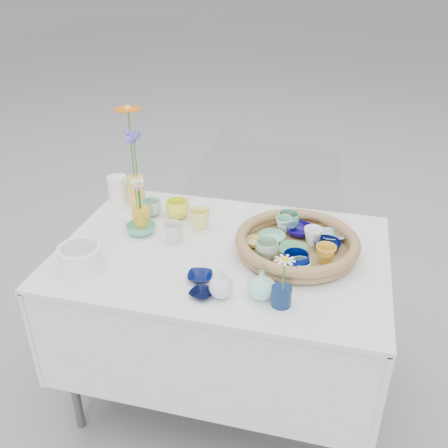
% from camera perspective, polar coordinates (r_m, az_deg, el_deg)
% --- Properties ---
extents(ground, '(80.00, 80.00, 0.00)m').
position_cam_1_polar(ground, '(2.44, -0.12, -18.38)').
color(ground, gray).
extents(display_table, '(1.26, 0.86, 0.77)m').
position_cam_1_polar(display_table, '(2.44, -0.12, -18.38)').
color(display_table, white).
rests_on(display_table, ground).
extents(wicker_tray, '(0.47, 0.47, 0.08)m').
position_cam_1_polar(wicker_tray, '(1.93, 8.33, -2.31)').
color(wicker_tray, brown).
rests_on(wicker_tray, display_table).
extents(tray_ceramic_0, '(0.15, 0.15, 0.03)m').
position_cam_1_polar(tray_ceramic_0, '(2.02, 8.60, -0.75)').
color(tray_ceramic_0, '#110669').
rests_on(tray_ceramic_0, wicker_tray).
extents(tray_ceramic_1, '(0.12, 0.12, 0.03)m').
position_cam_1_polar(tray_ceramic_1, '(1.95, 11.68, -2.39)').
color(tray_ceramic_1, '#040C3A').
rests_on(tray_ceramic_1, wicker_tray).
extents(tray_ceramic_2, '(0.09, 0.09, 0.07)m').
position_cam_1_polar(tray_ceramic_2, '(1.86, 11.52, -3.41)').
color(tray_ceramic_2, gold).
rests_on(tray_ceramic_2, wicker_tray).
extents(tray_ceramic_3, '(0.11, 0.11, 0.03)m').
position_cam_1_polar(tray_ceramic_3, '(1.90, 7.91, -2.99)').
color(tray_ceramic_3, '#4E9961').
rests_on(tray_ceramic_3, wicker_tray).
extents(tray_ceramic_4, '(0.11, 0.11, 0.07)m').
position_cam_1_polar(tray_ceramic_4, '(1.85, 4.92, -2.94)').
color(tray_ceramic_4, '#90BB94').
rests_on(tray_ceramic_4, wicker_tray).
extents(tray_ceramic_5, '(0.13, 0.13, 0.03)m').
position_cam_1_polar(tray_ceramic_5, '(1.96, 5.48, -1.65)').
color(tray_ceramic_5, '#84D4B1').
rests_on(tray_ceramic_5, wicker_tray).
extents(tray_ceramic_6, '(0.08, 0.08, 0.06)m').
position_cam_1_polar(tray_ceramic_6, '(2.03, 6.87, -0.09)').
color(tray_ceramic_6, '#B2E3CD').
rests_on(tray_ceramic_6, wicker_tray).
extents(tray_ceramic_7, '(0.08, 0.08, 0.07)m').
position_cam_1_polar(tray_ceramic_7, '(1.96, 10.12, -1.36)').
color(tray_ceramic_7, white).
rests_on(tray_ceramic_7, wicker_tray).
extents(tray_ceramic_8, '(0.12, 0.12, 0.02)m').
position_cam_1_polar(tray_ceramic_8, '(2.02, 12.27, -1.31)').
color(tray_ceramic_8, '#A1BEE3').
rests_on(tray_ceramic_8, wicker_tray).
extents(tray_ceramic_9, '(0.12, 0.12, 0.08)m').
position_cam_1_polar(tray_ceramic_9, '(1.78, 8.18, -4.41)').
color(tray_ceramic_9, '#010E57').
rests_on(tray_ceramic_9, wicker_tray).
extents(tray_ceramic_10, '(0.09, 0.09, 0.03)m').
position_cam_1_polar(tray_ceramic_10, '(1.93, 3.57, -2.13)').
color(tray_ceramic_10, '#D4B55E').
rests_on(tray_ceramic_10, wicker_tray).
extents(tray_ceramic_11, '(0.10, 0.10, 0.06)m').
position_cam_1_polar(tray_ceramic_11, '(1.78, 8.74, -4.98)').
color(tray_ceramic_11, '#A4EDD1').
rests_on(tray_ceramic_11, wicker_tray).
extents(tray_ceramic_12, '(0.10, 0.10, 0.07)m').
position_cam_1_polar(tray_ceramic_12, '(2.05, 7.36, 0.36)').
color(tray_ceramic_12, '#4FA57E').
rests_on(tray_ceramic_12, wicker_tray).
extents(loose_ceramic_0, '(0.11, 0.11, 0.08)m').
position_cam_1_polar(loose_ceramic_0, '(2.17, -5.31, 1.71)').
color(loose_ceramic_0, yellow).
rests_on(loose_ceramic_0, display_table).
extents(loose_ceramic_1, '(0.11, 0.11, 0.08)m').
position_cam_1_polar(loose_ceramic_1, '(2.08, -2.78, 0.58)').
color(loose_ceramic_1, '#EBDB6E').
rests_on(loose_ceramic_1, display_table).
extents(loose_ceramic_2, '(0.14, 0.14, 0.04)m').
position_cam_1_polar(loose_ceramic_2, '(2.08, -9.46, -0.54)').
color(loose_ceramic_2, '#52A885').
rests_on(loose_ceramic_2, display_table).
extents(loose_ceramic_3, '(0.10, 0.10, 0.08)m').
position_cam_1_polar(loose_ceramic_3, '(1.99, -5.76, -0.96)').
color(loose_ceramic_3, silver).
rests_on(loose_ceramic_3, display_table).
extents(loose_ceramic_4, '(0.10, 0.10, 0.02)m').
position_cam_1_polar(loose_ceramic_4, '(1.78, -2.76, -6.04)').
color(loose_ceramic_4, '#030D3C').
rests_on(loose_ceramic_4, display_table).
extents(loose_ceramic_5, '(0.10, 0.10, 0.07)m').
position_cam_1_polar(loose_ceramic_5, '(2.20, -8.29, 1.85)').
color(loose_ceramic_5, '#9FCDB9').
rests_on(loose_ceramic_5, display_table).
extents(loose_ceramic_6, '(0.10, 0.10, 0.02)m').
position_cam_1_polar(loose_ceramic_6, '(1.70, -2.56, -7.97)').
color(loose_ceramic_6, black).
rests_on(loose_ceramic_6, display_table).
extents(fluted_bowl, '(0.17, 0.17, 0.08)m').
position_cam_1_polar(fluted_bowl, '(1.90, -16.10, -3.65)').
color(fluted_bowl, white).
rests_on(fluted_bowl, display_table).
extents(bud_vase_paleblue, '(0.11, 0.11, 0.12)m').
position_cam_1_polar(bud_vase_paleblue, '(1.66, -0.36, -6.59)').
color(bud_vase_paleblue, silver).
rests_on(bud_vase_paleblue, display_table).
extents(bud_vase_seafoam, '(0.13, 0.13, 0.10)m').
position_cam_1_polar(bud_vase_seafoam, '(1.68, 4.31, -6.85)').
color(bud_vase_seafoam, '#91E4CE').
rests_on(bud_vase_seafoam, display_table).
extents(bud_vase_cobalt, '(0.08, 0.08, 0.07)m').
position_cam_1_polar(bud_vase_cobalt, '(1.66, 6.58, -8.20)').
color(bud_vase_cobalt, '#0E234D').
rests_on(bud_vase_cobalt, display_table).
extents(single_daisy, '(0.08, 0.08, 0.14)m').
position_cam_1_polar(single_daisy, '(1.59, 6.83, -5.88)').
color(single_daisy, white).
rests_on(single_daisy, bud_vase_cobalt).
extents(tall_vase_yellow, '(0.09, 0.09, 0.14)m').
position_cam_1_polar(tall_vase_yellow, '(2.28, -9.95, 3.70)').
color(tall_vase_yellow, gold).
rests_on(tall_vase_yellow, display_table).
extents(gerbera, '(0.15, 0.15, 0.32)m').
position_cam_1_polar(gerbera, '(2.20, -10.56, 8.98)').
color(gerbera, orange).
rests_on(gerbera, tall_vase_yellow).
extents(hydrangea, '(0.09, 0.09, 0.26)m').
position_cam_1_polar(hydrangea, '(2.23, -10.09, 7.62)').
color(hydrangea, '#514BBF').
rests_on(hydrangea, tall_vase_yellow).
extents(white_pitcher, '(0.14, 0.11, 0.12)m').
position_cam_1_polar(white_pitcher, '(2.34, -12.04, 3.94)').
color(white_pitcher, white).
rests_on(white_pitcher, display_table).
extents(daisy_cup, '(0.08, 0.08, 0.08)m').
position_cam_1_polar(daisy_cup, '(2.12, -9.42, 0.79)').
color(daisy_cup, gold).
rests_on(daisy_cup, display_table).
extents(daisy_posy, '(0.09, 0.09, 0.14)m').
position_cam_1_polar(daisy_posy, '(2.09, -9.81, 3.62)').
color(daisy_posy, white).
rests_on(daisy_posy, daisy_cup).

